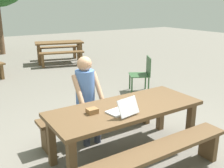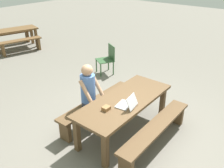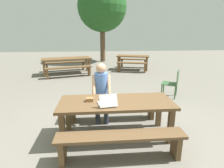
# 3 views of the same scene
# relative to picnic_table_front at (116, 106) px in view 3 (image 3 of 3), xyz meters

# --- Properties ---
(ground_plane) EXTENTS (30.00, 30.00, 0.00)m
(ground_plane) POSITION_rel_picnic_table_front_xyz_m (0.00, 0.00, -0.61)
(ground_plane) COLOR slate
(picnic_table_front) EXTENTS (2.04, 0.82, 0.70)m
(picnic_table_front) POSITION_rel_picnic_table_front_xyz_m (0.00, 0.00, 0.00)
(picnic_table_front) COLOR brown
(picnic_table_front) RESTS_ON ground
(bench_near) EXTENTS (1.94, 0.30, 0.44)m
(bench_near) POSITION_rel_picnic_table_front_xyz_m (0.00, -0.67, -0.27)
(bench_near) COLOR brown
(bench_near) RESTS_ON ground
(bench_far) EXTENTS (1.94, 0.30, 0.44)m
(bench_far) POSITION_rel_picnic_table_front_xyz_m (0.00, 0.67, -0.27)
(bench_far) COLOR brown
(bench_far) RESTS_ON ground
(laptop) EXTENTS (0.34, 0.35, 0.22)m
(laptop) POSITION_rel_picnic_table_front_xyz_m (-0.17, -0.17, 0.15)
(laptop) COLOR silver
(laptop) RESTS_ON picnic_table_front
(small_pouch) EXTENTS (0.13, 0.11, 0.06)m
(small_pouch) POSITION_rel_picnic_table_front_xyz_m (-0.47, 0.04, 0.13)
(small_pouch) COLOR olive
(small_pouch) RESTS_ON picnic_table_front
(person_seated) EXTENTS (0.39, 0.40, 1.28)m
(person_seated) POSITION_rel_picnic_table_front_xyz_m (-0.25, 0.63, 0.13)
(person_seated) COLOR #333847
(person_seated) RESTS_ON ground
(plastic_chair) EXTENTS (0.60, 0.60, 0.83)m
(plastic_chair) POSITION_rel_picnic_table_front_xyz_m (1.90, 1.98, -0.16)
(plastic_chair) COLOR #335933
(plastic_chair) RESTS_ON ground
(picnic_table_mid) EXTENTS (2.31, 1.34, 0.73)m
(picnic_table_mid) POSITION_rel_picnic_table_front_xyz_m (-1.70, 5.40, 0.03)
(picnic_table_mid) COLOR brown
(picnic_table_mid) RESTS_ON ground
(bench_mid_south) EXTENTS (1.97, 0.79, 0.44)m
(bench_mid_south) POSITION_rel_picnic_table_front_xyz_m (-1.52, 4.72, -0.27)
(bench_mid_south) COLOR brown
(bench_mid_south) RESTS_ON ground
(bench_mid_north) EXTENTS (1.97, 0.79, 0.44)m
(bench_mid_north) POSITION_rel_picnic_table_front_xyz_m (-1.88, 6.08, -0.27)
(bench_mid_north) COLOR brown
(bench_mid_north) RESTS_ON ground
(picnic_table_rear) EXTENTS (1.72, 1.06, 0.72)m
(picnic_table_rear) POSITION_rel_picnic_table_front_xyz_m (1.50, 6.05, -0.01)
(picnic_table_rear) COLOR brown
(picnic_table_rear) RESTS_ON ground
(bench_rear_south) EXTENTS (1.47, 0.66, 0.47)m
(bench_rear_south) POSITION_rel_picnic_table_front_xyz_m (1.35, 5.48, -0.26)
(bench_rear_south) COLOR brown
(bench_rear_south) RESTS_ON ground
(bench_rear_north) EXTENTS (1.47, 0.66, 0.47)m
(bench_rear_north) POSITION_rel_picnic_table_front_xyz_m (1.65, 6.63, -0.26)
(bench_rear_north) COLOR brown
(bench_rear_north) RESTS_ON ground
(tree_left) EXTENTS (3.00, 3.00, 4.84)m
(tree_left) POSITION_rel_picnic_table_front_xyz_m (0.08, 8.88, 2.71)
(tree_left) COLOR brown
(tree_left) RESTS_ON ground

